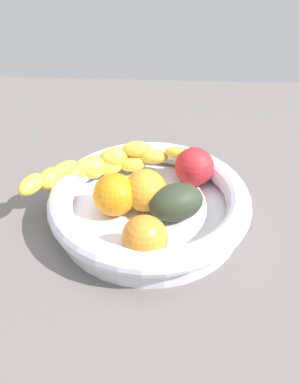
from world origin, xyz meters
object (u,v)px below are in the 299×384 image
at_px(banana_draped_right, 122,163).
at_px(avocado_dark, 176,202).
at_px(fruit_bowl, 149,203).
at_px(orange_mid_left, 115,195).
at_px(orange_mid_right, 143,238).
at_px(tomato_red, 194,167).
at_px(orange_front, 145,189).
at_px(banana_draped_left, 84,168).

relative_size(banana_draped_right, avocado_dark, 2.79).
distance_m(fruit_bowl, orange_mid_left, 0.06).
height_order(orange_mid_right, tomato_red, tomato_red).
bearing_deg(banana_draped_right, orange_mid_left, 90.34).
height_order(orange_front, tomato_red, same).
distance_m(fruit_bowl, orange_mid_right, 0.10).
relative_size(fruit_bowl, orange_mid_left, 4.75).
distance_m(orange_front, avocado_dark, 0.05).
height_order(banana_draped_left, orange_front, orange_front).
xyz_separation_m(banana_draped_right, orange_mid_right, (-0.05, 0.18, -0.00)).
relative_size(orange_mid_left, tomato_red, 1.00).
bearing_deg(orange_mid_right, banana_draped_left, -54.90).
relative_size(fruit_bowl, orange_front, 4.72).
distance_m(banana_draped_left, tomato_red, 0.18).
xyz_separation_m(banana_draped_right, orange_mid_left, (-0.00, 0.09, 0.00)).
xyz_separation_m(fruit_bowl, orange_front, (0.01, -0.00, 0.02)).
bearing_deg(orange_mid_left, orange_mid_right, 118.83).
xyz_separation_m(tomato_red, avocado_dark, (0.03, 0.09, -0.00)).
xyz_separation_m(banana_draped_right, orange_front, (-0.05, 0.07, 0.00)).
relative_size(orange_front, orange_mid_left, 1.01).
height_order(fruit_bowl, orange_front, orange_front).
height_order(banana_draped_left, avocado_dark, banana_draped_left).
bearing_deg(orange_mid_left, avocado_dark, 175.54).
xyz_separation_m(orange_front, orange_mid_right, (-0.00, 0.11, -0.00)).
bearing_deg(orange_front, orange_mid_left, 20.09).
bearing_deg(orange_mid_left, fruit_bowl, -165.92).
relative_size(tomato_red, avocado_dark, 0.78).
bearing_deg(fruit_bowl, banana_draped_left, -24.89).
bearing_deg(orange_mid_right, fruit_bowl, -91.14).
height_order(orange_mid_left, tomato_red, same).
height_order(orange_mid_left, orange_mid_right, orange_mid_left).
bearing_deg(banana_draped_left, fruit_bowl, 155.11).
height_order(orange_front, avocado_dark, orange_front).
height_order(banana_draped_right, avocado_dark, same).
distance_m(fruit_bowl, avocado_dark, 0.05).
bearing_deg(banana_draped_right, avocado_dark, 133.35).
distance_m(banana_draped_right, orange_front, 0.09).
bearing_deg(tomato_red, orange_front, 41.60).
bearing_deg(banana_draped_right, fruit_bowl, 123.72).
height_order(banana_draped_right, orange_mid_right, orange_mid_right).
bearing_deg(orange_mid_left, banana_draped_left, -47.49).
xyz_separation_m(fruit_bowl, avocado_dark, (-0.04, 0.02, 0.02)).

